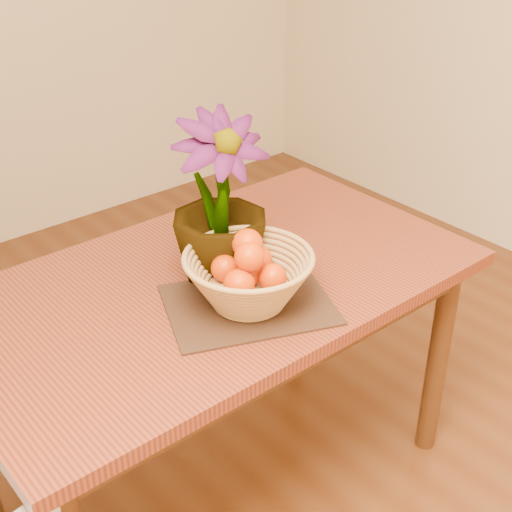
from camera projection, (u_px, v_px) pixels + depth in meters
table at (215, 305)px, 1.94m from camera, size 1.40×0.80×0.75m
placemat at (249, 304)px, 1.78m from camera, size 0.49×0.44×0.01m
wicker_basket at (249, 281)px, 1.75m from camera, size 0.32×0.32×0.13m
orange_pile at (248, 265)px, 1.73m from camera, size 0.18×0.18×0.14m
potted_plant at (219, 201)px, 1.79m from camera, size 0.29×0.29×0.45m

